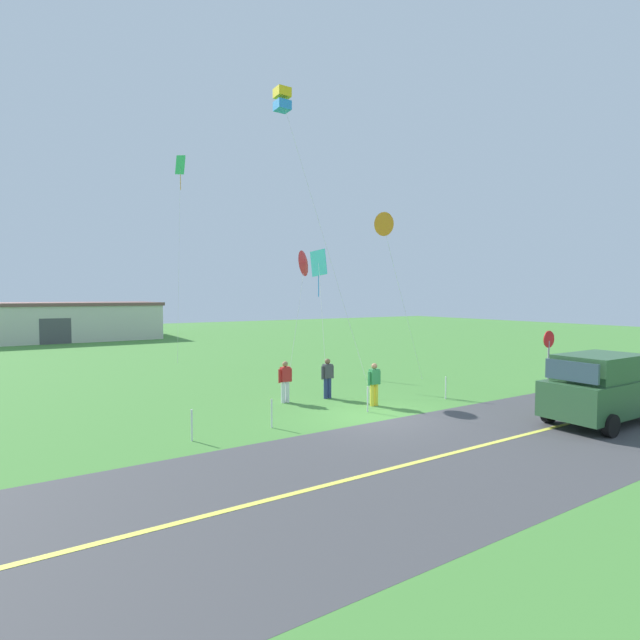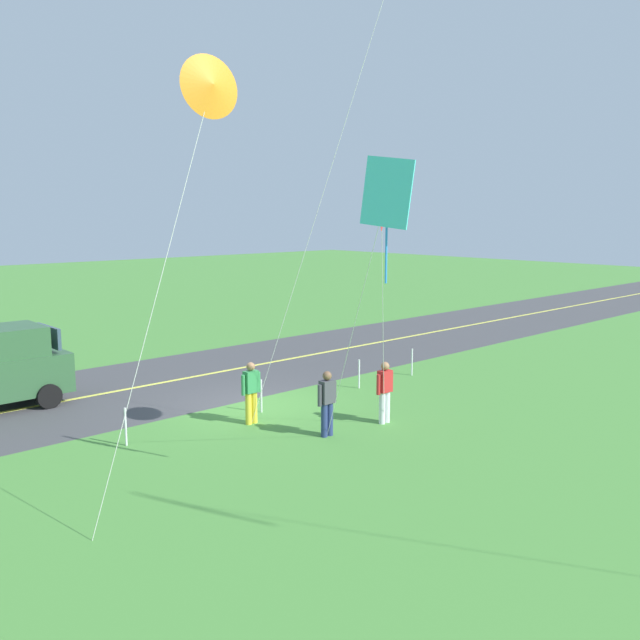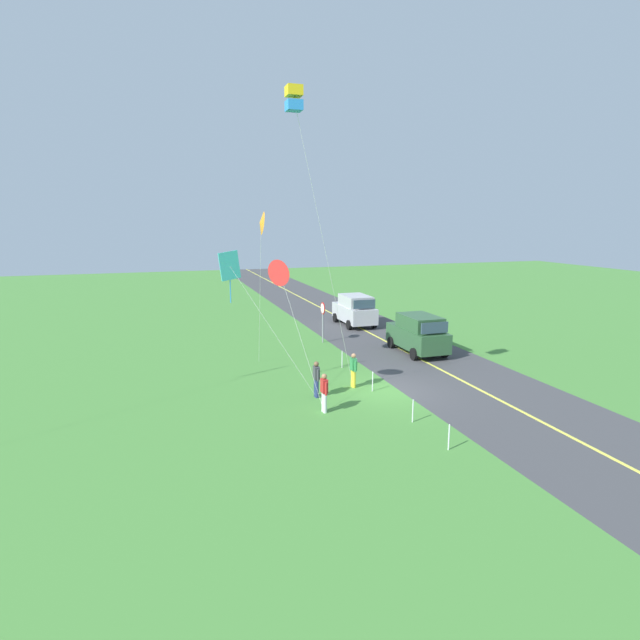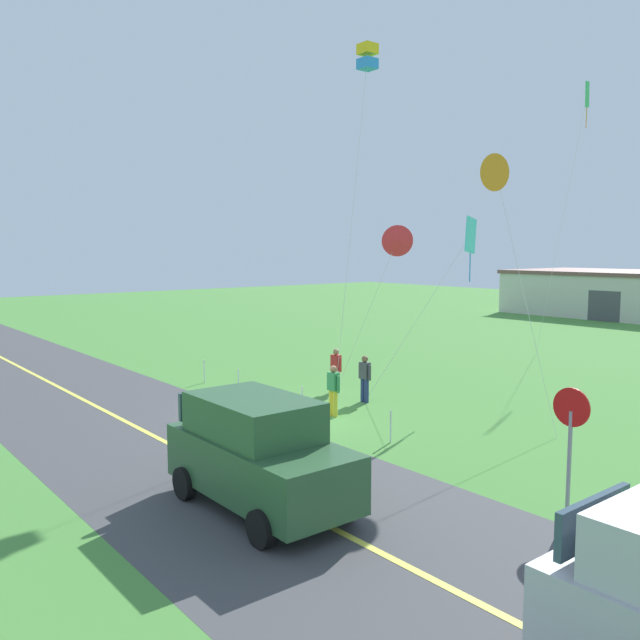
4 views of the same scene
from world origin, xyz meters
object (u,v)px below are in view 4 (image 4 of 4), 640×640
(person_child_watcher, at_px, (336,369))
(car_suv_foreground, at_px, (258,452))
(kite_blue_mid, at_px, (367,58))
(person_adult_near, at_px, (365,377))
(stop_sign, at_px, (571,426))
(person_adult_companion, at_px, (333,389))
(kite_pink_drift, at_px, (586,100))
(kite_green_far, at_px, (496,173))
(warehouse_distant, at_px, (637,294))
(kite_red_low, at_px, (470,238))
(kite_yellow_high, at_px, (397,241))

(person_child_watcher, bearing_deg, car_suv_foreground, 141.94)
(person_child_watcher, xyz_separation_m, kite_blue_mid, (0.47, 1.00, 10.95))
(kite_blue_mid, bearing_deg, person_adult_near, -43.04)
(stop_sign, bearing_deg, kite_blue_mid, 156.69)
(car_suv_foreground, relative_size, person_adult_companion, 2.75)
(kite_pink_drift, bearing_deg, kite_green_far, -69.49)
(kite_pink_drift, bearing_deg, warehouse_distant, 107.96)
(person_adult_near, height_order, kite_red_low, kite_red_low)
(person_adult_near, height_order, person_child_watcher, same)
(person_child_watcher, distance_m, kite_yellow_high, 5.09)
(person_adult_companion, bearing_deg, kite_red_low, -85.62)
(person_adult_companion, relative_size, kite_red_low, 0.25)
(person_adult_companion, relative_size, person_child_watcher, 1.00)
(kite_red_low, height_order, kite_blue_mid, kite_blue_mid)
(car_suv_foreground, distance_m, kite_green_far, 11.30)
(kite_red_low, distance_m, kite_blue_mid, 7.23)
(car_suv_foreground, xyz_separation_m, kite_green_far, (-1.34, 9.32, 6.26))
(kite_red_low, distance_m, kite_pink_drift, 14.29)
(person_adult_near, height_order, kite_green_far, kite_green_far)
(kite_red_low, relative_size, warehouse_distant, 0.34)
(car_suv_foreground, height_order, person_adult_companion, car_suv_foreground)
(stop_sign, height_order, kite_red_low, kite_red_low)
(person_adult_near, relative_size, kite_blue_mid, 0.13)
(kite_yellow_high, height_order, kite_pink_drift, kite_pink_drift)
(kite_yellow_high, relative_size, kite_pink_drift, 0.45)
(stop_sign, bearing_deg, person_adult_near, 160.16)
(stop_sign, distance_m, kite_pink_drift, 24.23)
(kite_red_low, bearing_deg, kite_green_far, -37.81)
(car_suv_foreground, xyz_separation_m, kite_yellow_high, (-5.49, 9.44, 4.32))
(kite_green_far, xyz_separation_m, warehouse_distant, (-11.74, 34.05, -5.66))
(person_adult_near, xyz_separation_m, kite_pink_drift, (-1.23, 15.55, 11.46))
(person_adult_companion, relative_size, kite_blue_mid, 0.13)
(stop_sign, height_order, warehouse_distant, warehouse_distant)
(car_suv_foreground, relative_size, person_adult_near, 2.75)
(kite_green_far, bearing_deg, kite_red_low, 142.19)
(person_adult_companion, distance_m, kite_blue_mid, 11.61)
(person_adult_near, distance_m, person_child_watcher, 1.81)
(person_adult_near, bearing_deg, person_adult_companion, -17.63)
(stop_sign, height_order, kite_yellow_high, kite_yellow_high)
(stop_sign, bearing_deg, warehouse_distant, 113.86)
(kite_blue_mid, distance_m, warehouse_distant, 36.27)
(kite_blue_mid, distance_m, kite_yellow_high, 6.47)
(person_adult_companion, bearing_deg, warehouse_distant, -63.18)
(kite_blue_mid, bearing_deg, warehouse_distant, 100.53)
(car_suv_foreground, distance_m, person_child_watcher, 10.83)
(person_adult_near, height_order, warehouse_distant, warehouse_distant)
(kite_yellow_high, bearing_deg, kite_red_low, 44.23)
(person_adult_companion, xyz_separation_m, kite_pink_drift, (-1.98, 17.58, 11.46))
(kite_yellow_high, distance_m, warehouse_distant, 34.96)
(person_adult_near, relative_size, kite_pink_drift, 0.12)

